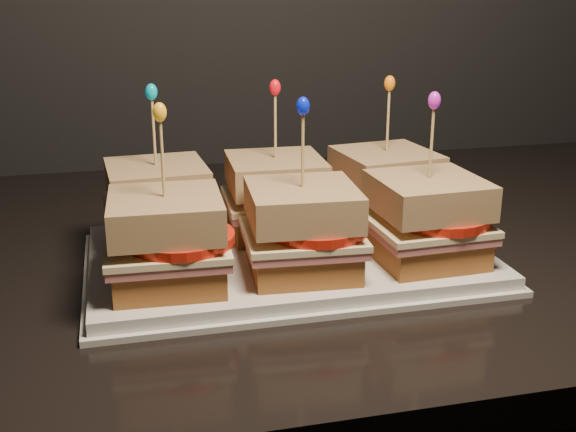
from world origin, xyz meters
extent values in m
cube|color=black|center=(0.24, 1.65, 0.87)|extent=(2.56, 0.73, 0.04)
cube|color=silver|center=(0.02, 1.56, 0.90)|extent=(0.40, 0.25, 0.02)
cube|color=silver|center=(0.02, 1.56, 0.89)|extent=(0.41, 0.26, 0.01)
cube|color=brown|center=(-0.10, 1.61, 0.92)|extent=(0.10, 0.10, 0.03)
cube|color=#C26567|center=(-0.10, 1.61, 0.94)|extent=(0.11, 0.11, 0.01)
cube|color=beige|center=(-0.10, 1.61, 0.95)|extent=(0.11, 0.11, 0.01)
cylinder|color=red|center=(-0.09, 1.61, 0.96)|extent=(0.10, 0.10, 0.01)
cube|color=#56270F|center=(-0.10, 1.61, 0.98)|extent=(0.10, 0.10, 0.03)
cylinder|color=tan|center=(-0.10, 1.61, 1.02)|extent=(0.00, 0.00, 0.09)
ellipsoid|color=#049BB6|center=(-0.10, 1.61, 1.07)|extent=(0.01, 0.01, 0.02)
cube|color=brown|center=(0.02, 1.61, 0.92)|extent=(0.10, 0.10, 0.03)
cube|color=#C26567|center=(0.02, 1.61, 0.94)|extent=(0.11, 0.11, 0.01)
cube|color=beige|center=(0.02, 1.61, 0.95)|extent=(0.11, 0.11, 0.01)
cylinder|color=red|center=(0.04, 1.61, 0.96)|extent=(0.10, 0.10, 0.01)
cube|color=#56270F|center=(0.02, 1.61, 0.98)|extent=(0.10, 0.10, 0.03)
cylinder|color=tan|center=(0.02, 1.61, 1.02)|extent=(0.00, 0.00, 0.09)
ellipsoid|color=red|center=(0.02, 1.61, 1.07)|extent=(0.01, 0.01, 0.02)
cube|color=brown|center=(0.15, 1.61, 0.92)|extent=(0.11, 0.11, 0.03)
cube|color=#C26567|center=(0.15, 1.61, 0.94)|extent=(0.12, 0.11, 0.01)
cube|color=beige|center=(0.15, 1.61, 0.95)|extent=(0.12, 0.12, 0.01)
cylinder|color=red|center=(0.16, 1.61, 0.96)|extent=(0.10, 0.10, 0.01)
cube|color=#56270F|center=(0.15, 1.61, 0.98)|extent=(0.11, 0.11, 0.03)
cylinder|color=tan|center=(0.15, 1.61, 1.02)|extent=(0.00, 0.00, 0.09)
ellipsoid|color=orange|center=(0.15, 1.61, 1.07)|extent=(0.01, 0.01, 0.02)
cube|color=brown|center=(-0.10, 1.50, 0.92)|extent=(0.10, 0.10, 0.03)
cube|color=#C26567|center=(-0.10, 1.50, 0.94)|extent=(0.11, 0.11, 0.01)
cube|color=beige|center=(-0.10, 1.50, 0.95)|extent=(0.11, 0.11, 0.01)
cylinder|color=red|center=(-0.09, 1.50, 0.96)|extent=(0.10, 0.10, 0.01)
cube|color=#56270F|center=(-0.10, 1.50, 0.98)|extent=(0.10, 0.10, 0.03)
cylinder|color=tan|center=(-0.10, 1.50, 1.02)|extent=(0.00, 0.00, 0.09)
ellipsoid|color=#EFA318|center=(-0.10, 1.50, 1.07)|extent=(0.01, 0.01, 0.02)
cube|color=brown|center=(0.02, 1.50, 0.92)|extent=(0.10, 0.10, 0.03)
cube|color=#C26567|center=(0.02, 1.50, 0.94)|extent=(0.11, 0.11, 0.01)
cube|color=beige|center=(0.02, 1.50, 0.95)|extent=(0.12, 0.11, 0.01)
cylinder|color=red|center=(0.04, 1.50, 0.96)|extent=(0.10, 0.10, 0.01)
cube|color=#56270F|center=(0.02, 1.50, 0.98)|extent=(0.11, 0.11, 0.03)
cylinder|color=tan|center=(0.02, 1.50, 1.02)|extent=(0.00, 0.00, 0.09)
ellipsoid|color=#0819D4|center=(0.02, 1.50, 1.07)|extent=(0.01, 0.01, 0.02)
cube|color=brown|center=(0.15, 1.50, 0.92)|extent=(0.10, 0.10, 0.03)
cube|color=#C26567|center=(0.15, 1.50, 0.94)|extent=(0.11, 0.11, 0.01)
cube|color=beige|center=(0.15, 1.50, 0.95)|extent=(0.11, 0.11, 0.01)
cylinder|color=red|center=(0.16, 1.50, 0.96)|extent=(0.10, 0.10, 0.01)
cube|color=#56270F|center=(0.15, 1.50, 0.98)|extent=(0.10, 0.10, 0.03)
cylinder|color=tan|center=(0.15, 1.50, 1.02)|extent=(0.00, 0.00, 0.09)
ellipsoid|color=#C81FC1|center=(0.15, 1.50, 1.07)|extent=(0.01, 0.01, 0.02)
camera|label=1|loc=(-0.14, 0.88, 1.18)|focal=45.00mm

